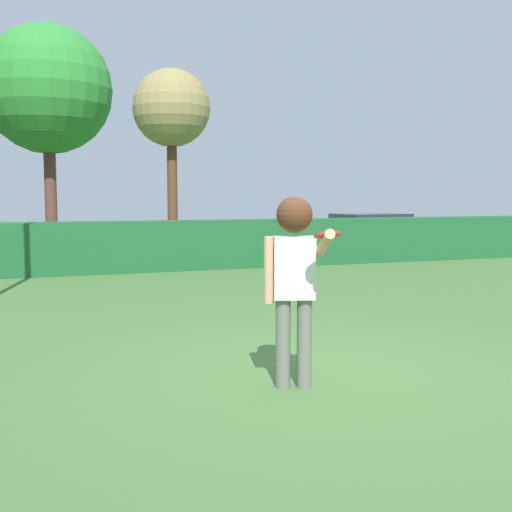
{
  "coord_description": "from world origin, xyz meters",
  "views": [
    {
      "loc": [
        -2.81,
        -5.53,
        1.78
      ],
      "look_at": [
        -0.46,
        0.73,
        1.15
      ],
      "focal_mm": 44.0,
      "sensor_mm": 36.0,
      "label": 1
    }
  ],
  "objects_px": {
    "parked_car_green": "(370,231)",
    "frisbee": "(327,235)",
    "maple_tree": "(48,90)",
    "birch_tree": "(171,110)",
    "person": "(294,267)"
  },
  "relations": [
    {
      "from": "parked_car_green",
      "to": "frisbee",
      "type": "bearing_deg",
      "value": -122.38
    },
    {
      "from": "maple_tree",
      "to": "birch_tree",
      "type": "height_order",
      "value": "maple_tree"
    },
    {
      "from": "birch_tree",
      "to": "maple_tree",
      "type": "bearing_deg",
      "value": 139.08
    },
    {
      "from": "parked_car_green",
      "to": "person",
      "type": "bearing_deg",
      "value": -123.69
    },
    {
      "from": "person",
      "to": "frisbee",
      "type": "bearing_deg",
      "value": -79.74
    },
    {
      "from": "parked_car_green",
      "to": "maple_tree",
      "type": "height_order",
      "value": "maple_tree"
    },
    {
      "from": "frisbee",
      "to": "maple_tree",
      "type": "distance_m",
      "value": 18.18
    },
    {
      "from": "frisbee",
      "to": "parked_car_green",
      "type": "relative_size",
      "value": 0.05
    },
    {
      "from": "frisbee",
      "to": "birch_tree",
      "type": "height_order",
      "value": "birch_tree"
    },
    {
      "from": "frisbee",
      "to": "parked_car_green",
      "type": "xyz_separation_m",
      "value": [
        8.04,
        12.68,
        -0.77
      ]
    },
    {
      "from": "parked_car_green",
      "to": "birch_tree",
      "type": "relative_size",
      "value": 0.76
    },
    {
      "from": "person",
      "to": "birch_tree",
      "type": "xyz_separation_m",
      "value": [
        2.15,
        14.18,
        3.33
      ]
    },
    {
      "from": "person",
      "to": "parked_car_green",
      "type": "height_order",
      "value": "person"
    },
    {
      "from": "person",
      "to": "birch_tree",
      "type": "height_order",
      "value": "birch_tree"
    },
    {
      "from": "person",
      "to": "maple_tree",
      "type": "height_order",
      "value": "maple_tree"
    }
  ]
}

